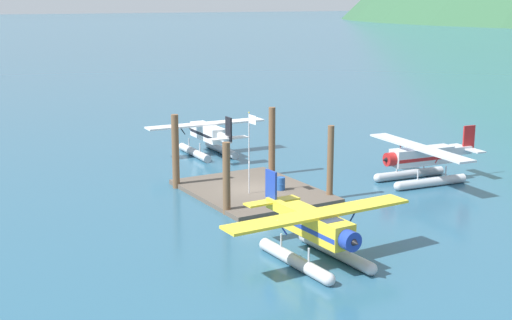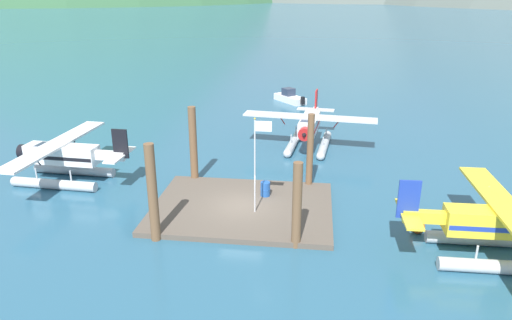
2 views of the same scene
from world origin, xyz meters
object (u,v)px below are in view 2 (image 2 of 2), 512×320
(fuel_drum, at_px, (265,189))
(mooring_buoy, at_px, (418,227))
(seaplane_silver_bow_right, at_px, (309,129))
(seaplane_yellow_stbd_aft, at_px, (498,229))
(flagpole, at_px, (257,154))
(seaplane_white_port_fwd, at_px, (62,159))
(boat_white_open_north, at_px, (289,97))

(fuel_drum, distance_m, mooring_buoy, 8.92)
(seaplane_silver_bow_right, bearing_deg, seaplane_yellow_stbd_aft, -59.61)
(flagpole, xyz_separation_m, seaplane_white_port_fwd, (-13.30, 3.47, -2.16))
(mooring_buoy, relative_size, seaplane_white_port_fwd, 0.07)
(fuel_drum, xyz_separation_m, mooring_buoy, (8.38, -3.01, -0.37))
(flagpole, relative_size, seaplane_yellow_stbd_aft, 0.52)
(seaplane_white_port_fwd, bearing_deg, mooring_buoy, -10.93)
(mooring_buoy, bearing_deg, seaplane_yellow_stbd_aft, -34.76)
(fuel_drum, relative_size, seaplane_yellow_stbd_aft, 0.08)
(fuel_drum, bearing_deg, flagpole, -95.22)
(flagpole, height_order, mooring_buoy, flagpole)
(boat_white_open_north, bearing_deg, flagpole, -90.10)
(flagpole, xyz_separation_m, mooring_buoy, (8.59, -0.76, -3.37))
(seaplane_yellow_stbd_aft, bearing_deg, boat_white_open_north, 110.33)
(seaplane_yellow_stbd_aft, bearing_deg, mooring_buoy, 145.24)
(fuel_drum, distance_m, seaplane_silver_bow_right, 10.64)
(fuel_drum, relative_size, mooring_buoy, 1.20)
(flagpole, bearing_deg, fuel_drum, 84.78)
(flagpole, height_order, seaplane_yellow_stbd_aft, flagpole)
(fuel_drum, xyz_separation_m, seaplane_white_port_fwd, (-13.50, 1.22, 0.84))
(fuel_drum, distance_m, boat_white_open_north, 26.21)
(flagpole, relative_size, mooring_buoy, 7.44)
(flagpole, bearing_deg, boat_white_open_north, 89.90)
(seaplane_silver_bow_right, relative_size, seaplane_white_port_fwd, 1.00)
(fuel_drum, bearing_deg, seaplane_yellow_stbd_aft, -24.18)
(fuel_drum, height_order, boat_white_open_north, boat_white_open_north)
(seaplane_silver_bow_right, bearing_deg, seaplane_white_port_fwd, -150.13)
(flagpole, height_order, seaplane_white_port_fwd, flagpole)
(flagpole, distance_m, mooring_buoy, 9.26)
(mooring_buoy, xyz_separation_m, seaplane_white_port_fwd, (-21.89, 4.23, 1.21))
(fuel_drum, relative_size, seaplane_white_port_fwd, 0.08)
(mooring_buoy, xyz_separation_m, boat_white_open_north, (-8.54, 29.22, 0.12))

